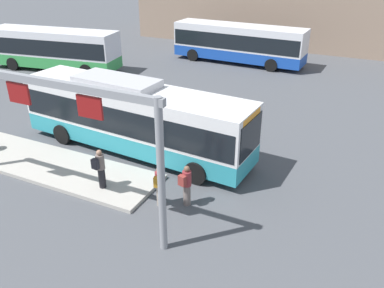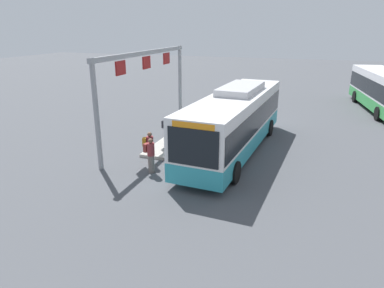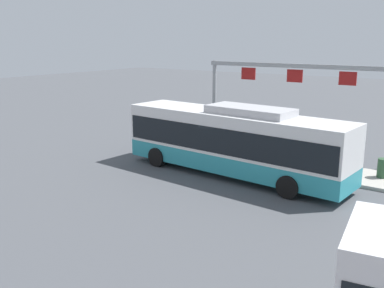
{
  "view_description": "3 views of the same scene",
  "coord_description": "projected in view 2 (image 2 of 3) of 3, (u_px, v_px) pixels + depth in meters",
  "views": [
    {
      "loc": [
        9.67,
        -13.97,
        8.77
      ],
      "look_at": [
        3.73,
        -1.55,
        1.82
      ],
      "focal_mm": 36.6,
      "sensor_mm": 36.0,
      "label": 1
    },
    {
      "loc": [
        17.63,
        3.71,
        6.46
      ],
      "look_at": [
        3.89,
        -1.08,
        1.52
      ],
      "focal_mm": 32.42,
      "sensor_mm": 36.0,
      "label": 2
    },
    {
      "loc": [
        -10.27,
        17.93,
        6.49
      ],
      "look_at": [
        2.76,
        -0.44,
        1.11
      ],
      "focal_mm": 41.18,
      "sensor_mm": 36.0,
      "label": 3
    }
  ],
  "objects": [
    {
      "name": "platform_sign_gantry",
      "position": [
        147.0,
        74.0,
        20.08
      ],
      "size": [
        10.94,
        0.24,
        5.2
      ],
      "color": "gray",
      "rests_on": "ground"
    },
    {
      "name": "bus_main",
      "position": [
        235.0,
        119.0,
        18.42
      ],
      "size": [
        11.71,
        3.31,
        3.46
      ],
      "rotation": [
        0.0,
        0.0,
        -0.07
      ],
      "color": "teal",
      "rests_on": "ground"
    },
    {
      "name": "bus_background_right",
      "position": [
        383.0,
        88.0,
        27.58
      ],
      "size": [
        10.8,
        4.04,
        3.1
      ],
      "rotation": [
        0.0,
        0.0,
        0.15
      ],
      "color": "green",
      "rests_on": "ground"
    },
    {
      "name": "ground_plane",
      "position": [
        234.0,
        151.0,
        19.0
      ],
      "size": [
        120.0,
        120.0,
        0.0
      ],
      "primitive_type": "plane",
      "color": "#4C4F54"
    },
    {
      "name": "person_waiting_mid",
      "position": [
        168.0,
        130.0,
        19.13
      ],
      "size": [
        0.38,
        0.55,
        1.67
      ],
      "rotation": [
        0.0,
        0.0,
        1.45
      ],
      "color": "black",
      "rests_on": "platform_curb"
    },
    {
      "name": "person_boarding",
      "position": [
        149.0,
        147.0,
        16.82
      ],
      "size": [
        0.43,
        0.58,
        1.67
      ],
      "rotation": [
        0.0,
        0.0,
        1.83
      ],
      "color": "gray",
      "rests_on": "ground"
    },
    {
      "name": "person_waiting_near",
      "position": [
        151.0,
        155.0,
        15.9
      ],
      "size": [
        0.43,
        0.58,
        1.67
      ],
      "rotation": [
        0.0,
        0.0,
        1.32
      ],
      "color": "slate",
      "rests_on": "ground"
    },
    {
      "name": "trash_bin",
      "position": [
        208.0,
        111.0,
        25.34
      ],
      "size": [
        0.52,
        0.52,
        0.9
      ],
      "primitive_type": "cylinder",
      "color": "#2D5133",
      "rests_on": "platform_curb"
    },
    {
      "name": "platform_curb",
      "position": [
        196.0,
        132.0,
        22.06
      ],
      "size": [
        10.0,
        2.8,
        0.16
      ],
      "primitive_type": "cube",
      "color": "#B2ADA3",
      "rests_on": "ground"
    }
  ]
}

